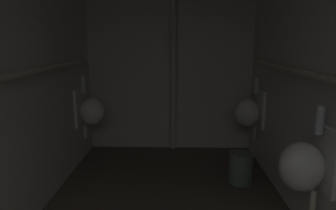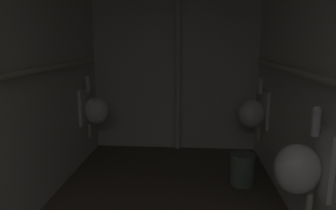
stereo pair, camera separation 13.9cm
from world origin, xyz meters
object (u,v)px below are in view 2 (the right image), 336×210
Objects in this scene: urinal_right_mid at (301,167)px; waste_bin at (242,169)px; standpipe_back_wall at (178,60)px; urinal_right_far at (253,112)px; urinal_left_mid at (95,110)px.

urinal_right_mid is 1.18m from waste_bin.
urinal_right_mid is at bearing -79.99° from waste_bin.
standpipe_back_wall is 1.62m from waste_bin.
standpipe_back_wall is at bearing 153.46° from urinal_right_far.
urinal_left_mid is 1.86m from waste_bin.
urinal_left_mid is 2.31× the size of waste_bin.
urinal_right_far is 2.31× the size of waste_bin.
urinal_right_far is (0.00, 1.61, 0.00)m from urinal_right_mid.
urinal_left_mid is at bearing 162.47° from waste_bin.
urinal_right_far is 0.75m from waste_bin.
waste_bin is at bearing -54.15° from standpipe_back_wall.
urinal_right_far is at bearing 90.00° from urinal_right_mid.
urinal_left_mid reaches higher than waste_bin.
urinal_right_mid is 1.00× the size of urinal_right_far.
urinal_left_mid is at bearing -179.93° from urinal_right_far.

